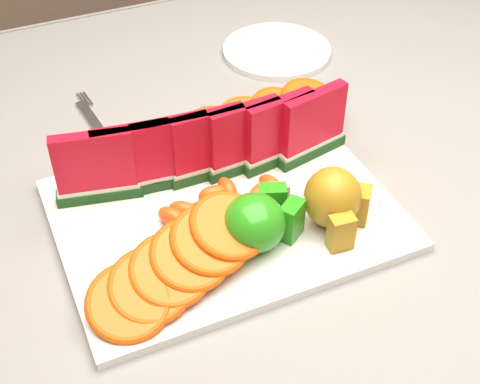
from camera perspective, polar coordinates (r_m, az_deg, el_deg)
name	(u,v)px	position (r m, az deg, el deg)	size (l,w,h in m)	color
table	(233,226)	(0.96, -0.57, -2.91)	(1.40, 0.90, 0.75)	#452515
tablecloth	(233,193)	(0.92, -0.59, -0.12)	(1.53, 1.03, 0.20)	gray
platter	(225,214)	(0.82, -1.28, -1.92)	(0.40, 0.30, 0.01)	silver
apple_cluster	(259,221)	(0.75, 1.64, -2.47)	(0.11, 0.09, 0.07)	#23951C
pear_cluster	(335,200)	(0.78, 8.08, -0.68)	(0.09, 0.09, 0.08)	#A78409
side_plate	(277,51)	(1.14, 3.15, 11.96)	(0.22, 0.22, 0.01)	silver
fork	(99,129)	(0.98, -11.96, 5.32)	(0.03, 0.20, 0.00)	silver
watermelon_row	(208,147)	(0.83, -2.71, 3.87)	(0.39, 0.07, 0.10)	#103C14
orange_fan_front	(181,262)	(0.72, -5.09, -6.01)	(0.24, 0.15, 0.06)	red
orange_fan_back	(216,130)	(0.90, -2.04, 5.28)	(0.39, 0.12, 0.05)	red
tangerine_segments	(219,200)	(0.81, -1.76, -0.72)	(0.17, 0.07, 0.03)	#EE4E20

